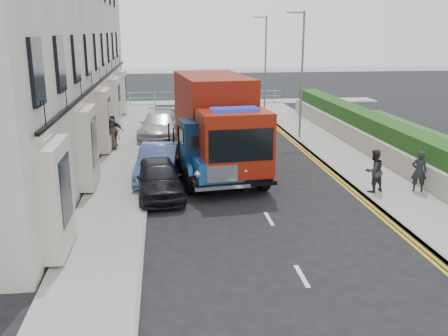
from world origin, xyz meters
TOP-DOWN VIEW (x-y plane):
  - ground at (0.00, 0.00)m, footprint 120.00×120.00m
  - pavement_west at (-5.20, 9.00)m, footprint 2.40×38.00m
  - pavement_east at (5.30, 9.00)m, footprint 2.60×38.00m
  - promenade at (0.00, 29.00)m, footprint 30.00×2.50m
  - sea_plane at (0.00, 60.00)m, footprint 120.00×120.00m
  - terrace_west at (-9.47, 13.00)m, footprint 6.31×30.20m
  - garden_east at (7.21, 9.00)m, footprint 1.45×28.00m
  - seafront_railing at (0.00, 28.20)m, footprint 13.00×0.08m
  - lamp_mid at (4.18, 14.00)m, footprint 1.23×0.18m
  - lamp_far at (4.18, 24.00)m, footprint 1.23×0.18m
  - bedford_lorry at (-1.62, 5.99)m, footprint 2.89×5.77m
  - red_lorry at (-1.06, 8.08)m, footprint 3.44×8.06m
  - parked_car_front at (-3.60, 4.85)m, footprint 2.02×4.22m
  - parked_car_mid at (-3.60, 7.00)m, footprint 2.03×4.50m
  - parked_car_rear at (-3.60, 15.21)m, footprint 2.58×5.32m
  - seafront_car_left at (-0.50, 21.36)m, footprint 3.85×6.04m
  - seafront_car_right at (1.44, 24.43)m, footprint 2.08×4.62m
  - pedestrian_east_near at (6.10, 3.85)m, footprint 0.66×0.53m
  - pedestrian_east_far at (4.40, 4.01)m, footprint 0.95×0.85m
  - pedestrian_west_near at (-5.94, 12.88)m, footprint 0.97×0.43m
  - pedestrian_west_far at (-6.00, 12.25)m, footprint 0.91×0.76m

SIDE VIEW (x-z plane):
  - ground at x=0.00m, z-range 0.00..0.00m
  - sea_plane at x=0.00m, z-range 0.00..0.00m
  - pavement_west at x=-5.20m, z-range 0.00..0.12m
  - pavement_east at x=5.30m, z-range 0.00..0.12m
  - promenade at x=0.00m, z-range 0.00..0.12m
  - seafront_railing at x=0.00m, z-range 0.03..1.14m
  - parked_car_front at x=-3.60m, z-range 0.00..1.39m
  - parked_car_mid at x=-3.60m, z-range 0.00..1.43m
  - parked_car_rear at x=-3.60m, z-range 0.00..1.49m
  - seafront_car_right at x=1.44m, z-range 0.00..1.54m
  - seafront_car_left at x=-0.50m, z-range 0.00..1.55m
  - garden_east at x=7.21m, z-range 0.02..1.77m
  - pedestrian_east_near at x=6.10m, z-range 0.12..1.69m
  - pedestrian_west_far at x=-6.00m, z-range 0.12..1.71m
  - pedestrian_west_near at x=-5.94m, z-range 0.12..1.74m
  - pedestrian_east_far at x=4.40m, z-range 0.12..1.75m
  - bedford_lorry at x=-1.62m, z-range -0.10..2.52m
  - red_lorry at x=-1.06m, z-range 0.13..4.24m
  - lamp_mid at x=4.18m, z-range 0.50..7.50m
  - lamp_far at x=4.18m, z-range 0.50..7.50m
  - terrace_west at x=-9.47m, z-range 0.04..14.29m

